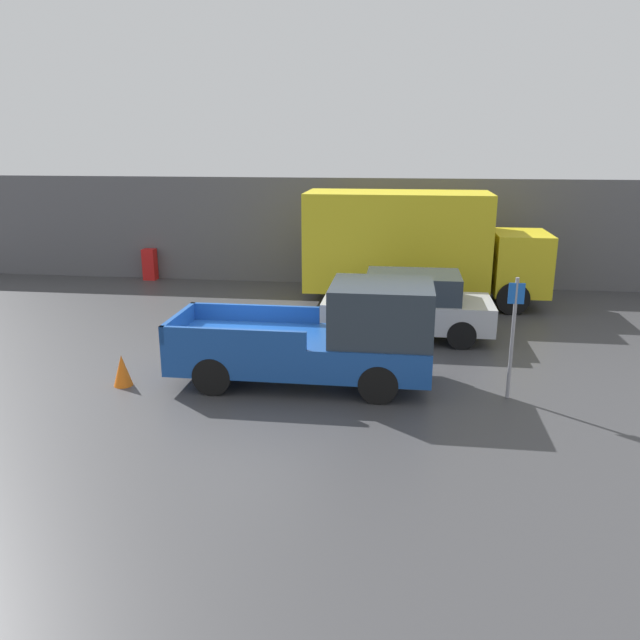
% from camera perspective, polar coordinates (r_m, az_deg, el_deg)
% --- Properties ---
extents(ground_plane, '(60.00, 60.00, 0.00)m').
position_cam_1_polar(ground_plane, '(13.77, -6.89, -4.78)').
color(ground_plane, '#3D3D3F').
extents(building_wall, '(28.00, 0.15, 3.68)m').
position_cam_1_polar(building_wall, '(22.16, -1.09, 8.14)').
color(building_wall, '#56565B').
rests_on(building_wall, ground).
extents(pickup_truck, '(5.30, 1.98, 2.16)m').
position_cam_1_polar(pickup_truck, '(12.75, 0.61, -1.63)').
color(pickup_truck, '#194799').
rests_on(pickup_truck, ground).
extents(car, '(4.26, 1.93, 1.66)m').
position_cam_1_polar(car, '(16.11, 8.10, 1.38)').
color(car, '#B7BABF').
rests_on(car, ground).
extents(delivery_truck, '(7.29, 2.38, 3.41)m').
position_cam_1_polar(delivery_truck, '(19.48, 8.62, 6.81)').
color(delivery_truck, gold).
rests_on(delivery_truck, ground).
extents(parking_sign, '(0.30, 0.07, 2.42)m').
position_cam_1_polar(parking_sign, '(12.46, 17.23, -1.03)').
color(parking_sign, gray).
rests_on(parking_sign, ground).
extents(newspaper_box, '(0.45, 0.40, 1.12)m').
position_cam_1_polar(newspaper_box, '(23.64, -15.29, 4.93)').
color(newspaper_box, red).
rests_on(newspaper_box, ground).
extents(traffic_cone, '(0.39, 0.39, 0.66)m').
position_cam_1_polar(traffic_cone, '(13.49, -17.63, -4.40)').
color(traffic_cone, orange).
rests_on(traffic_cone, ground).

